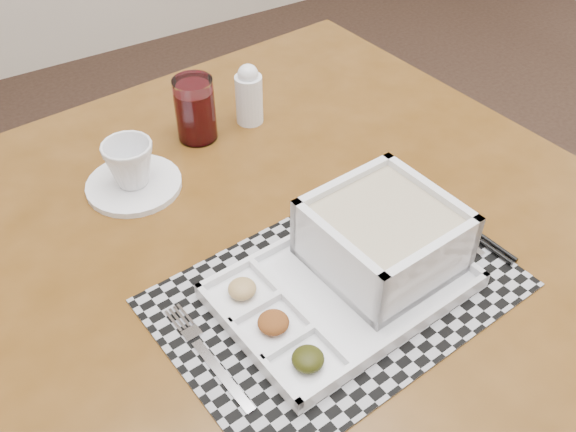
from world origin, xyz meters
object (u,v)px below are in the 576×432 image
object	(u,v)px
serving_tray	(371,252)
dining_table	(283,275)
cup	(130,164)
juice_glass	(195,111)
creamer_bottle	(249,95)

from	to	relation	value
serving_tray	dining_table	bearing A→B (deg)	118.17
dining_table	serving_tray	world-z (taller)	serving_tray
cup	dining_table	bearing A→B (deg)	-65.30
cup	juice_glass	bearing A→B (deg)	18.86
serving_tray	juice_glass	bearing A→B (deg)	98.05
serving_tray	creamer_bottle	world-z (taller)	creamer_bottle
cup	creamer_bottle	bearing A→B (deg)	8.06
creamer_bottle	dining_table	bearing A→B (deg)	-110.32
cup	juice_glass	world-z (taller)	juice_glass
dining_table	cup	size ratio (longest dim) A/B	14.25
dining_table	serving_tray	size ratio (longest dim) A/B	3.29
serving_tray	juice_glass	xyz separation A→B (m)	(-0.06, 0.41, 0.01)
cup	creamer_bottle	size ratio (longest dim) A/B	0.70
serving_tray	cup	world-z (taller)	serving_tray
dining_table	juice_glass	xyz separation A→B (m)	(0.01, 0.29, 0.13)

